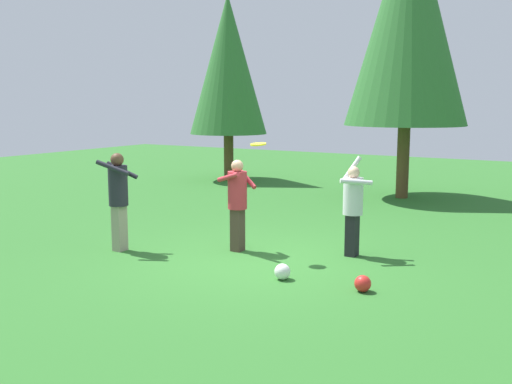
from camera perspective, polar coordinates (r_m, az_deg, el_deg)
name	(u,v)px	position (r m, az deg, el deg)	size (l,w,h in m)	color
ground_plane	(251,260)	(9.95, -0.50, -6.65)	(40.00, 40.00, 0.00)	#2D6B28
person_thrower	(353,203)	(10.17, 9.39, -1.08)	(0.65, 0.65, 1.72)	black
person_catcher	(118,193)	(10.67, -13.23, -0.09)	(0.72, 0.66, 1.75)	gray
person_bystander	(237,198)	(10.38, -1.82, -0.54)	(0.67, 0.63, 1.64)	#4C382D
frisbee	(259,144)	(9.82, 0.25, 4.66)	(0.33, 0.33, 0.05)	yellow
ball_red	(363,284)	(8.47, 10.32, -8.74)	(0.24, 0.24, 0.24)	red
ball_white	(282,272)	(8.89, 2.58, -7.74)	(0.24, 0.24, 0.24)	white
tree_far_left	(228,65)	(19.93, -2.73, 12.20)	(2.58, 2.58, 6.15)	brown
tree_center	(408,16)	(16.79, 14.59, 16.22)	(3.28, 3.28, 7.84)	brown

